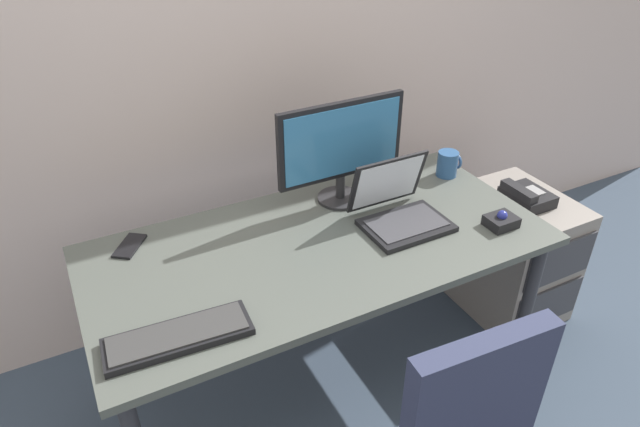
# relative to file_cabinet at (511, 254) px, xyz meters

# --- Properties ---
(ground_plane) EXTENTS (8.00, 8.00, 0.00)m
(ground_plane) POSITION_rel_file_cabinet_xyz_m (-1.05, -0.05, -0.30)
(ground_plane) COLOR #3A4759
(back_wall) EXTENTS (6.00, 0.10, 2.80)m
(back_wall) POSITION_rel_file_cabinet_xyz_m (-1.05, 0.69, 1.10)
(back_wall) COLOR beige
(back_wall) RESTS_ON ground
(desk) EXTENTS (1.62, 0.78, 0.74)m
(desk) POSITION_rel_file_cabinet_xyz_m (-1.05, -0.05, 0.37)
(desk) COLOR #4C524C
(desk) RESTS_ON ground
(file_cabinet) EXTENTS (0.42, 0.53, 0.59)m
(file_cabinet) POSITION_rel_file_cabinet_xyz_m (0.00, 0.00, 0.00)
(file_cabinet) COLOR gray
(file_cabinet) RESTS_ON ground
(desk_phone) EXTENTS (0.17, 0.20, 0.09)m
(desk_phone) POSITION_rel_file_cabinet_xyz_m (-0.01, -0.02, 0.33)
(desk_phone) COLOR black
(desk_phone) RESTS_ON file_cabinet
(monitor_main) EXTENTS (0.52, 0.18, 0.41)m
(monitor_main) POSITION_rel_file_cabinet_xyz_m (-0.85, 0.17, 0.68)
(monitor_main) COLOR #262628
(monitor_main) RESTS_ON desk
(keyboard) EXTENTS (0.42, 0.16, 0.03)m
(keyboard) POSITION_rel_file_cabinet_xyz_m (-1.62, -0.29, 0.46)
(keyboard) COLOR black
(keyboard) RESTS_ON desk
(laptop) EXTENTS (0.31, 0.28, 0.23)m
(laptop) POSITION_rel_file_cabinet_xyz_m (-0.73, -0.06, 0.50)
(laptop) COLOR black
(laptop) RESTS_ON desk
(trackball_mouse) EXTENTS (0.11, 0.09, 0.07)m
(trackball_mouse) POSITION_rel_file_cabinet_xyz_m (-0.41, -0.26, 0.47)
(trackball_mouse) COLOR black
(trackball_mouse) RESTS_ON desk
(coffee_mug) EXTENTS (0.10, 0.09, 0.11)m
(coffee_mug) POSITION_rel_file_cabinet_xyz_m (-0.34, 0.14, 0.50)
(coffee_mug) COLOR #2A5285
(coffee_mug) RESTS_ON desk
(cell_phone) EXTENTS (0.14, 0.15, 0.01)m
(cell_phone) POSITION_rel_file_cabinet_xyz_m (-1.66, 0.23, 0.45)
(cell_phone) COLOR black
(cell_phone) RESTS_ON desk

